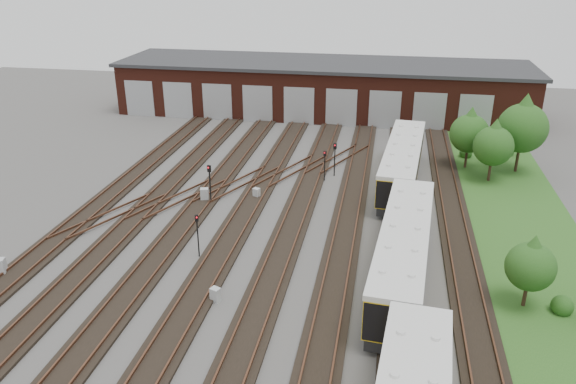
# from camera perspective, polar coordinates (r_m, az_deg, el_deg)

# --- Properties ---
(ground) EXTENTS (120.00, 120.00, 0.00)m
(ground) POSITION_cam_1_polar(r_m,az_deg,el_deg) (36.42, -4.67, -8.14)
(ground) COLOR #403E3B
(ground) RESTS_ON ground
(track_network) EXTENTS (30.40, 70.00, 0.33)m
(track_network) POSITION_cam_1_polar(r_m,az_deg,el_deg) (36.89, -4.70, -7.50)
(track_network) COLOR black
(track_network) RESTS_ON ground
(maintenance_shed) EXTENTS (51.00, 12.50, 6.35)m
(maintenance_shed) POSITION_cam_1_polar(r_m,az_deg,el_deg) (72.16, 3.50, 10.60)
(maintenance_shed) COLOR #4A1C12
(maintenance_shed) RESTS_ON ground
(grass_verge) EXTENTS (8.00, 55.00, 0.05)m
(grass_verge) POSITION_cam_1_polar(r_m,az_deg,el_deg) (45.40, 22.80, -3.31)
(grass_verge) COLOR #1E4C19
(grass_verge) RESTS_ON ground
(metro_train) EXTENTS (4.19, 48.03, 3.28)m
(metro_train) POSITION_cam_1_polar(r_m,az_deg,el_deg) (35.32, 11.63, -5.88)
(metro_train) COLOR black
(metro_train) RESTS_ON ground
(signal_mast_0) EXTENTS (0.26, 0.25, 3.08)m
(signal_mast_0) POSITION_cam_1_polar(r_m,az_deg,el_deg) (37.63, -9.18, -3.87)
(signal_mast_0) COLOR black
(signal_mast_0) RESTS_ON ground
(signal_mast_1) EXTENTS (0.32, 0.30, 3.34)m
(signal_mast_1) POSITION_cam_1_polar(r_m,az_deg,el_deg) (45.35, -7.96, 1.30)
(signal_mast_1) COLOR black
(signal_mast_1) RESTS_ON ground
(signal_mast_2) EXTENTS (0.27, 0.25, 2.78)m
(signal_mast_2) POSITION_cam_1_polar(r_m,az_deg,el_deg) (49.88, 3.76, 3.09)
(signal_mast_2) COLOR black
(signal_mast_2) RESTS_ON ground
(signal_mast_3) EXTENTS (0.29, 0.27, 3.13)m
(signal_mast_3) POSITION_cam_1_polar(r_m,az_deg,el_deg) (50.94, 4.78, 3.77)
(signal_mast_3) COLOR black
(signal_mast_3) RESTS_ON ground
(relay_cabinet_0) EXTENTS (0.80, 0.73, 1.13)m
(relay_cabinet_0) POSITION_cam_1_polar(r_m,az_deg,el_deg) (40.16, -27.22, -6.78)
(relay_cabinet_0) COLOR #AEB1B3
(relay_cabinet_0) RESTS_ON ground
(relay_cabinet_1) EXTENTS (0.77, 0.69, 1.09)m
(relay_cabinet_1) POSITION_cam_1_polar(r_m,az_deg,el_deg) (46.57, -8.48, -0.28)
(relay_cabinet_1) COLOR #AEB1B3
(relay_cabinet_1) RESTS_ON ground
(relay_cabinet_2) EXTENTS (0.67, 0.62, 0.89)m
(relay_cabinet_2) POSITION_cam_1_polar(r_m,az_deg,el_deg) (33.60, -7.38, -10.31)
(relay_cabinet_2) COLOR #AEB1B3
(relay_cabinet_2) RESTS_ON ground
(relay_cabinet_3) EXTENTS (0.64, 0.59, 0.86)m
(relay_cabinet_3) POSITION_cam_1_polar(r_m,az_deg,el_deg) (46.72, -3.22, -0.12)
(relay_cabinet_3) COLOR #AEB1B3
(relay_cabinet_3) RESTS_ON ground
(relay_cabinet_4) EXTENTS (0.63, 0.53, 1.01)m
(relay_cabinet_4) POSITION_cam_1_polar(r_m,az_deg,el_deg) (41.33, 13.53, -3.92)
(relay_cabinet_4) COLOR #AEB1B3
(relay_cabinet_4) RESTS_ON ground
(tree_0) EXTENTS (3.59, 3.59, 5.95)m
(tree_0) POSITION_cam_1_polar(r_m,az_deg,el_deg) (54.84, 17.99, 6.10)
(tree_0) COLOR #342317
(tree_0) RESTS_ON ground
(tree_1) EXTENTS (3.48, 3.48, 5.77)m
(tree_1) POSITION_cam_1_polar(r_m,az_deg,el_deg) (52.23, 20.20, 4.84)
(tree_1) COLOR #342317
(tree_1) RESTS_ON ground
(tree_2) EXTENTS (4.48, 4.48, 7.43)m
(tree_2) POSITION_cam_1_polar(r_m,az_deg,el_deg) (55.17, 22.81, 6.55)
(tree_2) COLOR #342317
(tree_2) RESTS_ON ground
(tree_3) EXTENTS (2.79, 2.79, 4.62)m
(tree_3) POSITION_cam_1_polar(r_m,az_deg,el_deg) (34.41, 23.50, -6.49)
(tree_3) COLOR #342317
(tree_3) RESTS_ON ground
(bush_0) EXTENTS (1.25, 1.25, 1.25)m
(bush_0) POSITION_cam_1_polar(r_m,az_deg,el_deg) (35.85, 26.14, -10.11)
(bush_0) COLOR #1A4112
(bush_0) RESTS_ON ground
(bush_1) EXTENTS (1.26, 1.26, 1.26)m
(bush_1) POSITION_cam_1_polar(r_m,az_deg,el_deg) (58.75, 17.64, 3.97)
(bush_1) COLOR #1A4112
(bush_1) RESTS_ON ground
(bush_2) EXTENTS (1.70, 1.70, 1.70)m
(bush_2) POSITION_cam_1_polar(r_m,az_deg,el_deg) (60.77, 21.33, 4.30)
(bush_2) COLOR #1A4112
(bush_2) RESTS_ON ground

